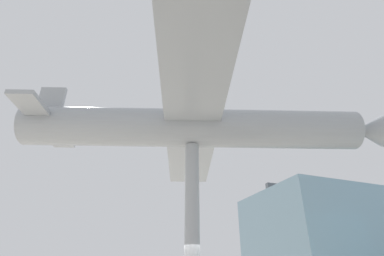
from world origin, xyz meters
name	(u,v)px	position (x,y,z in m)	size (l,w,h in m)	color
glass_pavilion_left	(352,247)	(-8.69, 16.77, 3.84)	(8.37, 15.49, 8.26)	#7593A3
support_pylon_central	(192,225)	(0.00, 0.00, 3.19)	(0.56, 0.56, 6.37)	#999EA3
suspended_airplane	(198,128)	(0.09, 0.26, 7.21)	(14.75, 15.43, 2.73)	#93999E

